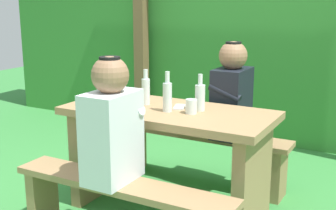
{
  "coord_description": "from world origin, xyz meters",
  "views": [
    {
      "loc": [
        1.4,
        -2.54,
        1.45
      ],
      "look_at": [
        0.0,
        0.0,
        0.76
      ],
      "focal_mm": 48.24,
      "sensor_mm": 36.0,
      "label": 1
    }
  ],
  "objects": [
    {
      "name": "bottle_center",
      "position": [
        0.2,
        0.07,
        0.83
      ],
      "size": [
        0.07,
        0.07,
        0.24
      ],
      "color": "silver",
      "rests_on": "picnic_table"
    },
    {
      "name": "bench_far",
      "position": [
        0.0,
        0.56,
        0.31
      ],
      "size": [
        1.4,
        0.24,
        0.43
      ],
      "color": "#9E7A51",
      "rests_on": "ground_plane"
    },
    {
      "name": "person_black_coat",
      "position": [
        0.23,
        0.56,
        0.76
      ],
      "size": [
        0.25,
        0.35,
        0.72
      ],
      "color": "black",
      "rests_on": "bench_far"
    },
    {
      "name": "hedge_backdrop",
      "position": [
        0.0,
        2.12,
        1.01
      ],
      "size": [
        6.4,
        0.66,
        2.01
      ],
      "primitive_type": "cube",
      "color": "#337E30",
      "rests_on": "ground_plane"
    },
    {
      "name": "cell_phone",
      "position": [
        0.05,
        0.07,
        0.74
      ],
      "size": [
        0.11,
        0.15,
        0.01
      ],
      "primitive_type": "cube",
      "rotation": [
        0.0,
        0.0,
        0.31
      ],
      "color": "silver",
      "rests_on": "picnic_table"
    },
    {
      "name": "bench_near",
      "position": [
        0.0,
        -0.56,
        0.31
      ],
      "size": [
        1.4,
        0.24,
        0.43
      ],
      "color": "#9E7A51",
      "rests_on": "ground_plane"
    },
    {
      "name": "person_white_shirt",
      "position": [
        -0.05,
        -0.56,
        0.76
      ],
      "size": [
        0.25,
        0.35,
        0.72
      ],
      "color": "silver",
      "rests_on": "bench_near"
    },
    {
      "name": "picnic_table",
      "position": [
        0.0,
        0.0,
        0.5
      ],
      "size": [
        1.4,
        0.64,
        0.73
      ],
      "color": "#9E7A51",
      "rests_on": "ground_plane"
    },
    {
      "name": "ground_plane",
      "position": [
        0.0,
        0.0,
        0.0
      ],
      "size": [
        12.0,
        12.0,
        0.0
      ],
      "primitive_type": "plane",
      "color": "#39873E"
    },
    {
      "name": "bottle_left",
      "position": [
        0.03,
        -0.06,
        0.84
      ],
      "size": [
        0.06,
        0.06,
        0.26
      ],
      "color": "silver",
      "rests_on": "picnic_table"
    },
    {
      "name": "drinking_glass",
      "position": [
        0.19,
        -0.03,
        0.78
      ],
      "size": [
        0.07,
        0.07,
        0.09
      ],
      "primitive_type": "cylinder",
      "color": "silver",
      "rests_on": "picnic_table"
    },
    {
      "name": "pergola_post_left",
      "position": [
        -1.23,
        1.64,
        1.15
      ],
      "size": [
        0.12,
        0.12,
        2.29
      ],
      "primitive_type": "cube",
      "color": "brown",
      "rests_on": "ground_plane"
    },
    {
      "name": "bottle_right",
      "position": [
        -0.2,
        0.04,
        0.83
      ],
      "size": [
        0.06,
        0.06,
        0.25
      ],
      "color": "silver",
      "rests_on": "picnic_table"
    }
  ]
}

